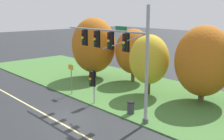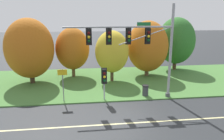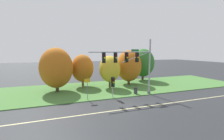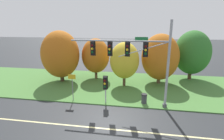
% 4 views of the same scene
% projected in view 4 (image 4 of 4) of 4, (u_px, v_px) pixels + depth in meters
% --- Properties ---
extents(ground_plane, '(160.00, 160.00, 0.00)m').
position_uv_depth(ground_plane, '(112.00, 121.00, 14.01)').
color(ground_plane, '#282B2D').
extents(lane_stripe, '(36.00, 0.16, 0.01)m').
position_uv_depth(lane_stripe, '(109.00, 129.00, 12.87)').
color(lane_stripe, beige).
rests_on(lane_stripe, ground).
extents(grass_verge, '(48.00, 11.50, 0.10)m').
position_uv_depth(grass_verge, '(123.00, 85.00, 21.87)').
color(grass_verge, '#477A38').
rests_on(grass_verge, ground).
extents(traffic_signal_mast, '(8.87, 0.49, 7.76)m').
position_uv_depth(traffic_signal_mast, '(135.00, 55.00, 15.31)').
color(traffic_signal_mast, '#9EA0A5').
rests_on(traffic_signal_mast, grass_verge).
extents(pedestrian_signal_near_kerb, '(0.46, 0.55, 2.75)m').
position_uv_depth(pedestrian_signal_near_kerb, '(105.00, 84.00, 16.30)').
color(pedestrian_signal_near_kerb, '#9EA0A5').
rests_on(pedestrian_signal_near_kerb, grass_verge).
extents(route_sign_post, '(0.75, 0.08, 2.73)m').
position_uv_depth(route_sign_post, '(72.00, 83.00, 17.08)').
color(route_sign_post, slate).
rests_on(route_sign_post, grass_verge).
extents(tree_nearest_road, '(4.83, 4.83, 6.63)m').
position_uv_depth(tree_nearest_road, '(60.00, 54.00, 22.41)').
color(tree_nearest_road, '#423021').
rests_on(tree_nearest_road, grass_verge).
extents(tree_left_of_mast, '(3.75, 3.75, 5.55)m').
position_uv_depth(tree_left_of_mast, '(96.00, 56.00, 23.74)').
color(tree_left_of_mast, brown).
rests_on(tree_left_of_mast, grass_verge).
extents(tree_behind_signpost, '(3.51, 3.51, 5.36)m').
position_uv_depth(tree_behind_signpost, '(125.00, 60.00, 20.88)').
color(tree_behind_signpost, '#4C3823').
rests_on(tree_behind_signpost, grass_verge).
extents(tree_mid_verge, '(4.61, 4.61, 6.29)m').
position_uv_depth(tree_mid_verge, '(160.00, 57.00, 21.74)').
color(tree_mid_verge, brown).
rests_on(tree_mid_verge, grass_verge).
extents(tree_tall_centre, '(4.65, 4.65, 6.61)m').
position_uv_depth(tree_tall_centre, '(192.00, 53.00, 23.26)').
color(tree_tall_centre, '#4C3823').
rests_on(tree_tall_centre, grass_verge).
extents(trash_bin, '(0.56, 0.56, 0.93)m').
position_uv_depth(trash_bin, '(144.00, 99.00, 16.74)').
color(trash_bin, '#38383D').
rests_on(trash_bin, grass_verge).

